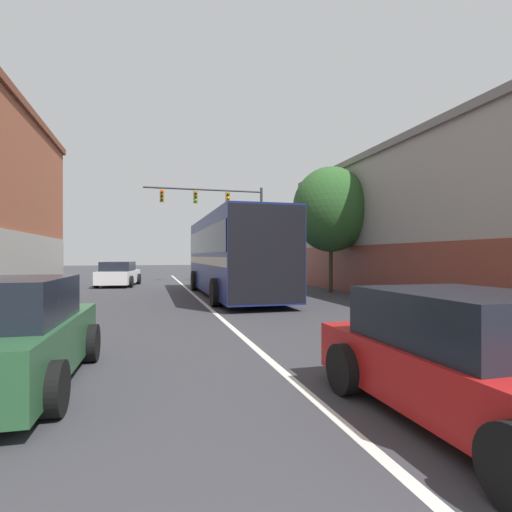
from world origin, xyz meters
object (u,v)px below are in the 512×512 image
(bus, at_px, (233,252))
(traffic_signal_gantry, at_px, (224,211))
(hatchback_foreground, at_px, (476,361))
(parked_car_left_mid, at_px, (119,274))
(street_tree_near, at_px, (331,209))

(bus, height_order, traffic_signal_gantry, traffic_signal_gantry)
(bus, height_order, hatchback_foreground, bus)
(parked_car_left_mid, relative_size, traffic_signal_gantry, 0.56)
(bus, relative_size, street_tree_near, 1.79)
(hatchback_foreground, bearing_deg, street_tree_near, -20.29)
(hatchback_foreground, bearing_deg, traffic_signal_gantry, -4.22)
(bus, xyz_separation_m, parked_car_left_mid, (-5.31, 7.58, -1.25))
(bus, xyz_separation_m, hatchback_foreground, (-0.20, -13.78, -1.28))
(bus, bearing_deg, street_tree_near, -85.05)
(bus, xyz_separation_m, street_tree_near, (4.94, 0.42, 2.09))
(hatchback_foreground, bearing_deg, bus, -1.22)
(parked_car_left_mid, height_order, street_tree_near, street_tree_near)
(traffic_signal_gantry, relative_size, street_tree_near, 1.32)
(traffic_signal_gantry, bearing_deg, bus, -98.14)
(traffic_signal_gantry, bearing_deg, street_tree_near, -68.44)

